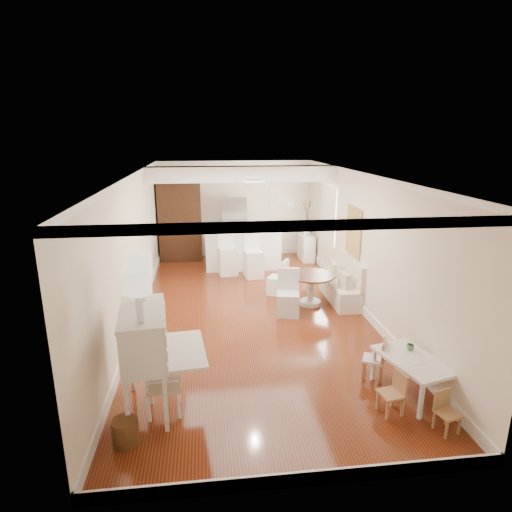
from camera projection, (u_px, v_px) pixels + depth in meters
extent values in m
plane|color=maroon|center=(252.00, 314.00, 8.71)|extent=(9.00, 9.00, 0.00)
cube|color=white|center=(251.00, 174.00, 7.95)|extent=(4.50, 9.00, 0.04)
cube|color=#EDE2C9|center=(235.00, 209.00, 12.63)|extent=(4.50, 0.04, 2.80)
cube|color=#EDE2C9|center=(304.00, 366.00, 4.03)|extent=(4.50, 0.04, 2.80)
cube|color=#EDE2C9|center=(133.00, 251.00, 8.07)|extent=(0.04, 9.00, 2.80)
cube|color=#EDE2C9|center=(363.00, 244.00, 8.58)|extent=(0.04, 9.00, 2.80)
cube|color=white|center=(241.00, 174.00, 10.10)|extent=(4.50, 0.45, 0.36)
cube|color=tan|center=(353.00, 231.00, 9.02)|extent=(0.04, 0.84, 1.04)
cube|color=white|center=(329.00, 215.00, 10.83)|extent=(0.04, 1.10, 1.40)
cylinder|color=#381E11|center=(194.00, 195.00, 12.35)|extent=(0.30, 0.03, 0.30)
cylinder|color=white|center=(255.00, 180.00, 7.48)|extent=(0.36, 0.36, 0.08)
cube|color=silver|center=(146.00, 361.00, 5.48)|extent=(1.22, 1.24, 1.41)
cube|color=white|center=(164.00, 382.00, 5.52)|extent=(0.51, 0.51, 0.84)
cylinder|color=brown|center=(125.00, 432.00, 5.00)|extent=(0.34, 0.34, 0.31)
cube|color=white|center=(411.00, 376.00, 5.94)|extent=(0.91, 1.22, 0.54)
cube|color=#B27950|center=(391.00, 393.00, 5.52)|extent=(0.33, 0.33, 0.59)
cube|color=#AE754F|center=(374.00, 359.00, 6.33)|extent=(0.41, 0.41, 0.63)
cube|color=#986E45|center=(448.00, 413.00, 5.17)|extent=(0.31, 0.31, 0.53)
cube|color=silver|center=(340.00, 279.00, 9.28)|extent=(0.52, 1.60, 0.98)
cylinder|color=#4E2719|center=(311.00, 290.00, 9.09)|extent=(1.31, 1.31, 0.68)
cube|color=silver|center=(288.00, 293.00, 8.54)|extent=(0.52, 0.54, 0.93)
cube|color=white|center=(278.00, 277.00, 9.69)|extent=(0.54, 0.53, 0.81)
cube|color=white|center=(243.00, 250.00, 11.54)|extent=(2.05, 0.65, 1.03)
cube|color=white|center=(228.00, 253.00, 11.02)|extent=(0.51, 0.51, 1.14)
cube|color=white|center=(254.00, 257.00, 10.80)|extent=(0.50, 0.50, 1.10)
cube|color=#381E11|center=(180.00, 221.00, 12.21)|extent=(1.20, 0.60, 2.30)
imported|color=silver|center=(246.00, 228.00, 12.46)|extent=(0.75, 0.65, 1.80)
cube|color=white|center=(306.00, 247.00, 12.39)|extent=(0.36, 0.78, 0.74)
imported|color=#528D5B|center=(410.00, 347.00, 6.10)|extent=(0.13, 0.13, 0.08)
imported|color=white|center=(306.00, 232.00, 12.27)|extent=(0.26, 0.26, 0.20)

